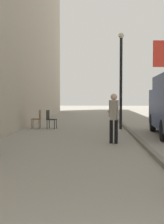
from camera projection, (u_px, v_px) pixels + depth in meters
The scene contains 6 objects.
ground_plane at pixel (95, 135), 13.12m from camera, with size 80.00×80.00×0.00m, color gray.
kerb_strip at pixel (132, 134), 13.06m from camera, with size 0.16×40.00×0.12m, color slate.
pedestrian_main_foreground at pixel (114, 115), 10.68m from camera, with size 0.33×0.25×1.73m.
lamp_post at pixel (121, 74), 15.31m from camera, with size 0.28×0.28×4.76m.
cafe_chair_near_window at pixel (50, 118), 15.53m from camera, with size 0.50×0.50×0.94m.
cafe_chair_by_doorway at pixel (38, 118), 15.73m from camera, with size 0.45×0.45×0.94m.
Camera 1 is at (-0.10, -1.07, 1.64)m, focal length 49.68 mm.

